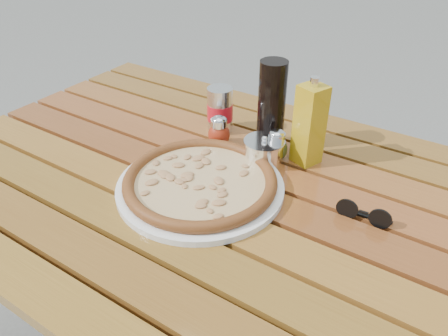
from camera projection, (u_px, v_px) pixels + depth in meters
The scene contains 10 objects.
table at pixel (219, 210), 1.00m from camera, with size 1.40×0.90×0.75m.
plate at pixel (200, 187), 0.94m from camera, with size 0.36×0.36×0.01m, color white.
pizza at pixel (200, 181), 0.93m from camera, with size 0.34×0.34×0.03m.
pepper_shaker at pixel (219, 132), 1.08m from camera, with size 0.07×0.07×0.08m.
oregano_shaker at pixel (276, 146), 1.02m from camera, with size 0.07×0.07×0.08m.
dark_bottle at pixel (271, 106), 1.04m from camera, with size 0.07×0.07×0.22m, color black.
soda_can at pixel (220, 110), 1.13m from camera, with size 0.07×0.07×0.12m.
olive_oil_cruet at pixel (309, 125), 0.99m from camera, with size 0.07×0.07×0.21m.
parmesan_tin at pixel (264, 151), 1.02m from camera, with size 0.11×0.11×0.07m.
sunglasses at pixel (364, 214), 0.85m from camera, with size 0.11×0.03×0.04m.
Camera 1 is at (0.44, -0.65, 1.31)m, focal length 35.00 mm.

